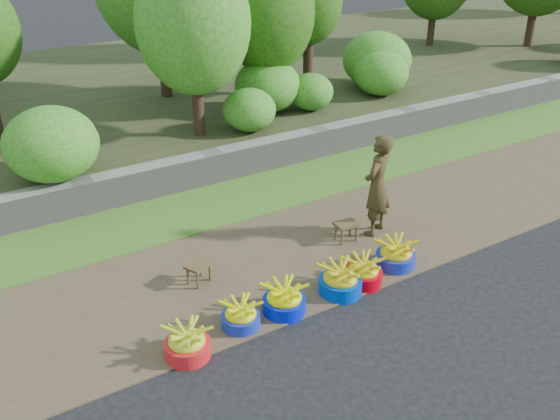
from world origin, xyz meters
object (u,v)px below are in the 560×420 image
basin_e (363,272)px  basin_b (241,316)px  stool_right (346,227)px  basin_c (284,300)px  basin_f (396,255)px  basin_d (340,280)px  vendor_woman (377,185)px  stool_left (198,268)px  basin_a (187,343)px

basin_e → basin_b: bearing=178.8°
stool_right → basin_c: bearing=-149.9°
basin_b → stool_right: 2.43m
basin_f → basin_c: bearing=-177.6°
basin_d → stool_right: bearing=49.4°
basin_c → basin_e: basin_c is taller
basin_e → basin_f: 0.64m
basin_c → basin_d: size_ratio=0.96×
basin_c → basin_d: 0.81m
basin_e → vendor_woman: vendor_woman is taller
basin_d → basin_f: size_ratio=1.02×
basin_f → vendor_woman: vendor_woman is taller
stool_left → basin_f: bearing=-22.9°
basin_a → basin_b: bearing=10.7°
basin_a → basin_e: (2.49, 0.10, 0.00)m
basin_d → stool_right: 1.31m
basin_e → stool_right: bearing=63.8°
basin_c → stool_left: basin_c is taller
stool_left → stool_right: (2.25, -0.13, 0.01)m
basin_e → stool_left: size_ratio=1.34×
basin_f → basin_a: bearing=-176.5°
basin_c → basin_d: bearing=-2.0°
basin_d → vendor_woman: size_ratio=0.36×
basin_b → basin_f: bearing=1.3°
basin_c → stool_right: (1.66, 0.96, 0.07)m
basin_b → stool_left: 1.07m
basin_b → basin_e: basin_e is taller
basin_b → basin_e: (1.75, -0.04, 0.02)m
vendor_woman → stool_left: bearing=-29.4°
basin_a → basin_c: bearing=5.0°
stool_left → stool_right: 2.26m
stool_left → vendor_woman: size_ratio=0.25×
basin_c → stool_left: (-0.59, 1.09, 0.06)m
basin_a → basin_f: 3.12m
basin_e → vendor_woman: (0.99, 0.95, 0.61)m
basin_e → stool_right: size_ratio=1.49×
basin_b → basin_c: basin_c is taller
vendor_woman → basin_c: bearing=-2.7°
basin_e → vendor_woman: size_ratio=0.34×
basin_a → basin_e: size_ratio=0.99×
stool_right → basin_b: bearing=-157.2°
basin_d → vendor_woman: vendor_woman is taller
stool_left → basin_c: bearing=-61.5°
basin_a → basin_c: size_ratio=0.97×
basin_c → basin_d: basin_d is taller
basin_a → stool_right: bearing=20.0°
basin_c → basin_b: bearing=177.6°
stool_left → vendor_woman: 2.81m
basin_d → basin_c: bearing=178.0°
basin_e → stool_right: basin_e is taller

